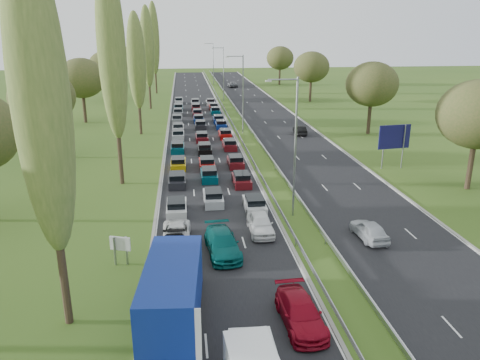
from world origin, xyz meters
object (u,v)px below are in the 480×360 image
blue_lorry (173,292)px  info_sign (120,247)px  near_car_2 (177,234)px  near_car_3 (173,252)px  direction_sign (394,139)px

blue_lorry → info_sign: 8.57m
near_car_2 → near_car_3: size_ratio=0.96×
near_car_3 → info_sign: 3.65m
blue_lorry → info_sign: blue_lorry is taller
near_car_2 → near_car_3: 3.25m
blue_lorry → direction_sign: 37.68m
near_car_2 → info_sign: (-3.79, -3.27, 0.70)m
near_car_3 → direction_sign: 32.57m
near_car_2 → info_sign: size_ratio=2.24×
near_car_2 → near_car_3: (-0.20, -3.24, 0.06)m
near_car_3 → info_sign: info_sign is taller
near_car_2 → info_sign: bearing=-138.4°
near_car_2 → near_car_3: near_car_3 is taller
direction_sign → blue_lorry: bearing=-131.7°
info_sign → near_car_3: bearing=0.5°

